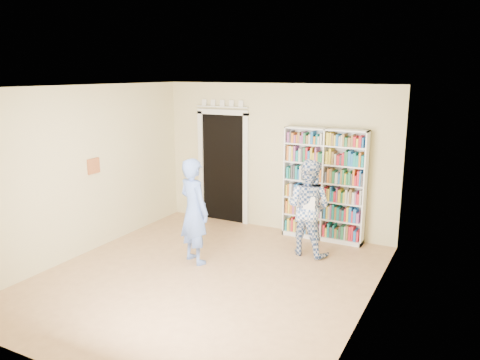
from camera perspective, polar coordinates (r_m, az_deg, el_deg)
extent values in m
plane|color=#A0734D|center=(6.90, -4.23, -11.78)|extent=(5.00, 5.00, 0.00)
plane|color=white|center=(6.27, -4.65, 11.25)|extent=(5.00, 5.00, 0.00)
plane|color=beige|center=(8.63, 4.37, 2.70)|extent=(4.50, 0.00, 4.50)
plane|color=beige|center=(7.85, -18.52, 1.03)|extent=(0.00, 5.00, 5.00)
plane|color=beige|center=(5.63, 15.45, -3.33)|extent=(0.00, 5.00, 5.00)
cube|color=white|center=(8.22, 10.22, -0.60)|extent=(1.43, 0.27, 1.97)
cube|color=white|center=(8.22, 10.22, -0.60)|extent=(0.02, 0.27, 1.97)
cube|color=black|center=(9.15, -2.04, 1.41)|extent=(0.90, 0.03, 2.10)
cube|color=silver|center=(9.39, -4.74, 1.67)|extent=(0.10, 0.06, 2.20)
cube|color=silver|center=(8.90, 0.71, 1.10)|extent=(0.10, 0.06, 2.20)
cube|color=silver|center=(8.98, -2.15, 8.29)|extent=(1.10, 0.06, 0.10)
cube|color=silver|center=(8.96, -2.18, 8.92)|extent=(1.10, 0.08, 0.02)
cube|color=brown|center=(7.96, -17.42, 1.64)|extent=(0.03, 0.25, 0.25)
imported|color=#5B7BCC|center=(7.19, -5.63, -3.78)|extent=(0.70, 0.59, 1.64)
imported|color=#2C4B89|center=(7.55, 8.30, -3.31)|extent=(0.84, 0.69, 1.57)
cube|color=white|center=(7.30, 8.41, -3.01)|extent=(0.19, 0.04, 0.26)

